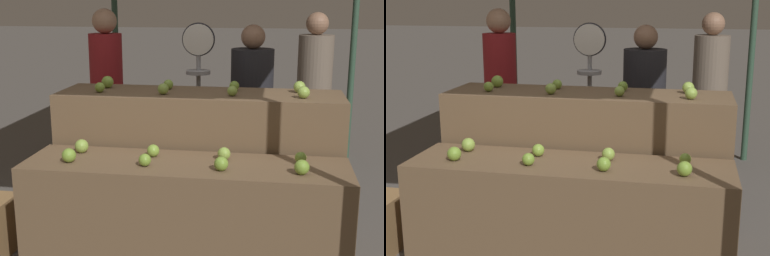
{
  "view_description": "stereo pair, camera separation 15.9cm",
  "coord_description": "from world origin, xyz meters",
  "views": [
    {
      "loc": [
        0.54,
        -3.1,
        1.79
      ],
      "look_at": [
        -0.01,
        0.3,
        0.95
      ],
      "focal_mm": 50.0,
      "sensor_mm": 36.0,
      "label": 1
    },
    {
      "loc": [
        0.7,
        -3.07,
        1.79
      ],
      "look_at": [
        -0.01,
        0.3,
        0.95
      ],
      "focal_mm": 50.0,
      "sensor_mm": 36.0,
      "label": 2
    }
  ],
  "objects": [
    {
      "name": "apple_back_0",
      "position": [
        -0.7,
        0.5,
        1.18
      ],
      "size": [
        0.07,
        0.07,
        0.07
      ],
      "primitive_type": "sphere",
      "color": "#84AD3D",
      "rests_on": "display_counter_back"
    },
    {
      "name": "display_counter_front",
      "position": [
        0.0,
        0.0,
        0.4
      ],
      "size": [
        2.01,
        0.55,
        0.8
      ],
      "primitive_type": "cube",
      "color": "brown",
      "rests_on": "ground_plane"
    },
    {
      "name": "person_customer_left",
      "position": [
        -1.02,
        1.61,
        1.0
      ],
      "size": [
        0.39,
        0.39,
        1.7
      ],
      "rotation": [
        0.0,
        0.0,
        3.49
      ],
      "color": "#2D2D38",
      "rests_on": "ground_plane"
    },
    {
      "name": "produce_scale",
      "position": [
        -0.1,
        1.21,
        1.16
      ],
      "size": [
        0.27,
        0.2,
        1.6
      ],
      "color": "#99999E",
      "rests_on": "ground_plane"
    },
    {
      "name": "apple_front_7",
      "position": [
        0.7,
        0.11,
        0.84
      ],
      "size": [
        0.07,
        0.07,
        0.07
      ],
      "primitive_type": "sphere",
      "color": "#7AA338",
      "rests_on": "display_counter_front"
    },
    {
      "name": "apple_back_4",
      "position": [
        -0.71,
        0.7,
        1.18
      ],
      "size": [
        0.09,
        0.09,
        0.09
      ],
      "primitive_type": "sphere",
      "color": "#84AD3D",
      "rests_on": "display_counter_back"
    },
    {
      "name": "apple_back_5",
      "position": [
        -0.25,
        0.7,
        1.18
      ],
      "size": [
        0.07,
        0.07,
        0.07
      ],
      "primitive_type": "sphere",
      "color": "#84AD3D",
      "rests_on": "display_counter_back"
    },
    {
      "name": "apple_back_6",
      "position": [
        0.24,
        0.71,
        1.18
      ],
      "size": [
        0.07,
        0.07,
        0.07
      ],
      "primitive_type": "sphere",
      "color": "#7AA338",
      "rests_on": "display_counter_back"
    },
    {
      "name": "person_customer_right",
      "position": [
        0.9,
        2.28,
        0.96
      ],
      "size": [
        0.44,
        0.44,
        1.66
      ],
      "rotation": [
        0.0,
        0.0,
        2.8
      ],
      "color": "#2D2D38",
      "rests_on": "ground_plane"
    },
    {
      "name": "apple_front_5",
      "position": [
        -0.23,
        0.1,
        0.84
      ],
      "size": [
        0.08,
        0.08,
        0.08
      ],
      "primitive_type": "sphere",
      "color": "#84AD3D",
      "rests_on": "display_counter_front"
    },
    {
      "name": "person_vendor_at_scale",
      "position": [
        0.33,
        1.52,
        0.9
      ],
      "size": [
        0.5,
        0.5,
        1.57
      ],
      "rotation": [
        0.0,
        0.0,
        3.62
      ],
      "color": "#2D2D38",
      "rests_on": "ground_plane"
    },
    {
      "name": "apple_back_1",
      "position": [
        -0.24,
        0.49,
        1.18
      ],
      "size": [
        0.08,
        0.08,
        0.08
      ],
      "primitive_type": "sphere",
      "color": "#8EB247",
      "rests_on": "display_counter_back"
    },
    {
      "name": "apple_back_7",
      "position": [
        0.7,
        0.7,
        1.18
      ],
      "size": [
        0.08,
        0.08,
        0.08
      ],
      "primitive_type": "sphere",
      "color": "#8EB247",
      "rests_on": "display_counter_back"
    },
    {
      "name": "apple_front_2",
      "position": [
        0.23,
        -0.11,
        0.85
      ],
      "size": [
        0.08,
        0.08,
        0.08
      ],
      "primitive_type": "sphere",
      "color": "#7AA338",
      "rests_on": "display_counter_front"
    },
    {
      "name": "apple_back_2",
      "position": [
        0.24,
        0.5,
        1.18
      ],
      "size": [
        0.07,
        0.07,
        0.07
      ],
      "primitive_type": "sphere",
      "color": "#8EB247",
      "rests_on": "display_counter_back"
    },
    {
      "name": "apple_back_3",
      "position": [
        0.72,
        0.49,
        1.18
      ],
      "size": [
        0.08,
        0.08,
        0.08
      ],
      "primitive_type": "sphere",
      "color": "#8EB247",
      "rests_on": "display_counter_back"
    },
    {
      "name": "apple_front_0",
      "position": [
        -0.71,
        -0.1,
        0.85
      ],
      "size": [
        0.09,
        0.09,
        0.09
      ],
      "primitive_type": "sphere",
      "color": "#7AA338",
      "rests_on": "display_counter_front"
    },
    {
      "name": "display_counter_back",
      "position": [
        0.0,
        0.6,
        0.57
      ],
      "size": [
        2.01,
        0.55,
        1.14
      ],
      "primitive_type": "cube",
      "color": "brown",
      "rests_on": "ground_plane"
    },
    {
      "name": "apple_front_6",
      "position": [
        0.23,
        0.1,
        0.84
      ],
      "size": [
        0.08,
        0.08,
        0.08
      ],
      "primitive_type": "sphere",
      "color": "#8EB247",
      "rests_on": "display_counter_front"
    },
    {
      "name": "apple_front_4",
      "position": [
        -0.71,
        0.12,
        0.85
      ],
      "size": [
        0.09,
        0.09,
        0.09
      ],
      "primitive_type": "sphere",
      "color": "#8EB247",
      "rests_on": "display_counter_front"
    },
    {
      "name": "apple_front_1",
      "position": [
        -0.23,
        -0.1,
        0.84
      ],
      "size": [
        0.08,
        0.08,
        0.08
      ],
      "primitive_type": "sphere",
      "color": "#7AA338",
      "rests_on": "display_counter_front"
    },
    {
      "name": "apple_front_3",
      "position": [
        0.7,
        -0.11,
        0.85
      ],
      "size": [
        0.09,
        0.09,
        0.09
      ],
      "primitive_type": "sphere",
      "color": "#7AA338",
      "rests_on": "display_counter_front"
    }
  ]
}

